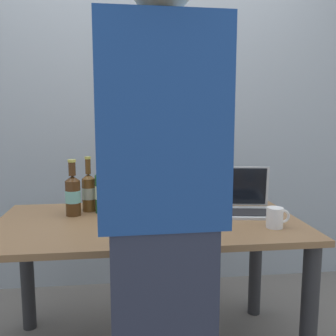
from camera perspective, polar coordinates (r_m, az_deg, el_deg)
desk at (r=1.85m, az=-2.88°, el=-11.66°), size 1.44×0.77×0.70m
laptop at (r=1.99m, az=10.70°, el=-5.08°), size 0.37×0.31×0.23m
beer_bottle_brown at (r=1.99m, az=-11.95°, el=-3.46°), size 0.07×0.07×0.29m
beer_bottle_dark at (r=1.92m, az=-14.23°, el=-3.85°), size 0.08×0.08×0.28m
beer_bottle_amber at (r=1.95m, az=-10.03°, el=-3.35°), size 0.07×0.07×0.30m
person_figure at (r=1.19m, az=-1.15°, el=-7.21°), size 0.39×0.29×1.73m
coffee_mug at (r=1.75m, az=15.99°, el=-7.23°), size 0.11×0.07×0.09m
back_wall at (r=2.63m, az=-4.40°, el=10.29°), size 6.00×0.10×2.60m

